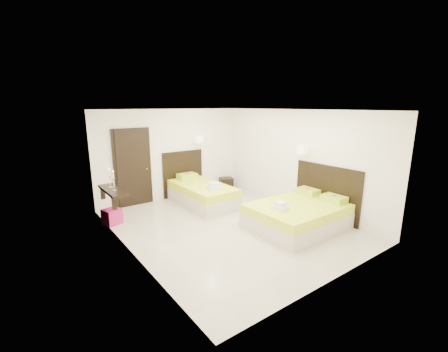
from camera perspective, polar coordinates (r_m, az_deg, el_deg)
floor at (r=7.00m, az=0.80°, el=-9.37°), size 5.50×5.50×0.00m
bed_single at (r=8.42m, az=-4.50°, el=-3.09°), size 1.32×2.19×1.81m
bed_double at (r=7.05m, az=14.26°, el=-6.92°), size 2.10×1.78×1.73m
nightstand at (r=9.89m, az=0.40°, el=-1.40°), size 0.53×0.51×0.37m
ottoman at (r=7.50m, az=-20.55°, el=-7.23°), size 0.44×0.44×0.36m
door at (r=8.46m, az=-16.95°, el=1.50°), size 1.02×0.15×2.14m
console_shelf at (r=7.24m, az=-20.49°, el=-2.63°), size 0.35×1.20×0.78m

